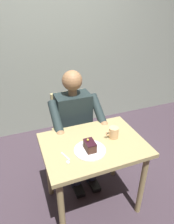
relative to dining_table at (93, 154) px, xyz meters
The scene contains 9 objects.
ground_plane 0.62m from the dining_table, ahead, with size 14.00×14.00×0.00m, color #3C3039.
cafe_rear_panel 1.80m from the dining_table, 90.00° to the right, with size 6.40×0.12×3.00m, color gray.
dining_table is the anchor object (origin of this frame).
chair 0.66m from the dining_table, 90.00° to the right, with size 0.42×0.42×0.90m.
seated_person 0.47m from the dining_table, 90.00° to the right, with size 0.53×0.58×1.20m.
dessert_plate 0.16m from the dining_table, 50.84° to the left, with size 0.25×0.25×0.01m, color white.
cake_slice 0.20m from the dining_table, 50.71° to the left, with size 0.07×0.11×0.10m.
coffee_cup 0.26m from the dining_table, behind, with size 0.12×0.08×0.10m.
dessert_spoon 0.31m from the dining_table, 23.18° to the left, with size 0.05×0.14×0.01m.
Camera 1 is at (0.54, 1.23, 1.78)m, focal length 32.12 mm.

